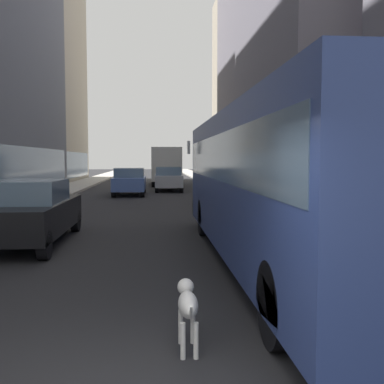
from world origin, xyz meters
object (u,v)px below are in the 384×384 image
Objects in this scene: car_black_suv at (31,212)px; dalmatian_dog at (188,304)px; transit_bus at (279,177)px; car_silver_sedan at (168,179)px; box_truck at (166,165)px; car_blue_hatchback at (130,181)px.

car_black_suv is 7.51m from dalmatian_dog.
car_silver_sedan is at bearing 94.22° from transit_bus.
box_truck is at bearing 90.00° from car_silver_sedan.
car_black_suv is at bearing 117.32° from dalmatian_dog.
box_truck is at bearing 93.20° from transit_bus.
car_black_suv is 4.89× the size of dalmatian_dog.
car_blue_hatchback is (-4.00, 18.24, -0.95)m from transit_bus.
car_black_suv is 1.11× the size of car_silver_sedan.
car_blue_hatchback is 4.41× the size of dalmatian_dog.
car_blue_hatchback is (1.60, 15.66, -0.00)m from car_black_suv.
box_truck reaches higher than car_black_suv.
transit_bus is at bearing -24.67° from car_black_suv.
transit_bus is 28.66m from box_truck.
dalmatian_dog is (3.44, -6.67, -0.31)m from car_black_suv.
car_silver_sedan is at bearing 55.06° from car_blue_hatchback.
car_blue_hatchback is at bearing 94.72° from dalmatian_dog.
transit_bus is 4.80m from dalmatian_dog.
box_truck reaches higher than car_blue_hatchback.
dalmatian_dog is (-0.56, -25.77, -0.31)m from car_silver_sedan.
box_truck reaches higher than car_silver_sedan.
car_blue_hatchback is at bearing -103.01° from box_truck.
car_blue_hatchback is (-2.40, -3.44, 0.00)m from car_silver_sedan.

